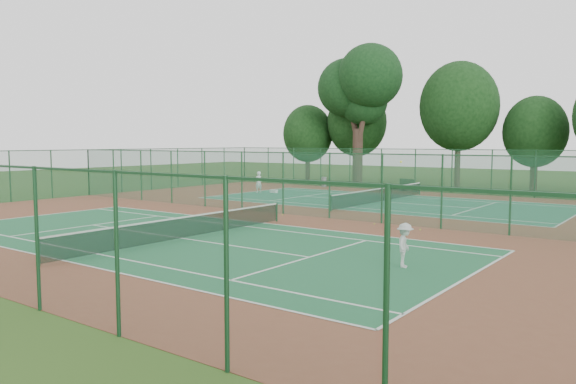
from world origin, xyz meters
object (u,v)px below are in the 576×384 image
Objects in this scene: player_near at (405,245)px; trash_bin at (324,182)px; kit_bag at (274,191)px; big_tree at (360,86)px; bench at (408,185)px; player_far at (259,182)px.

player_near reaches higher than trash_bin.
player_near is at bearing -34.35° from kit_bag.
kit_bag is at bearing -95.42° from big_tree.
big_tree is (-7.05, 4.42, 8.69)m from bench.
bench reaches higher than trash_bin.
trash_bin reaches higher than kit_bag.
bench is 0.13× the size of big_tree.
player_far is 12.20m from bench.
bench is (8.18, -0.02, 0.10)m from trash_bin.
bench is 11.01m from kit_bag.
player_near is at bearing -44.04° from bench.
player_near is 32.50m from trash_bin.
trash_bin is at bearing -158.33° from bench.
big_tree is (-18.62, 30.22, 8.49)m from player_near.
player_far reaches higher than kit_bag.
bench is at bearing -32.06° from big_tree.
trash_bin is 1.28× the size of kit_bag.
big_tree is at bearing 75.60° from trash_bin.
bench is at bearing 7.95° from player_near.
trash_bin is 0.50× the size of bench.
bench is at bearing -0.15° from trash_bin.
kit_bag is 0.05× the size of big_tree.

